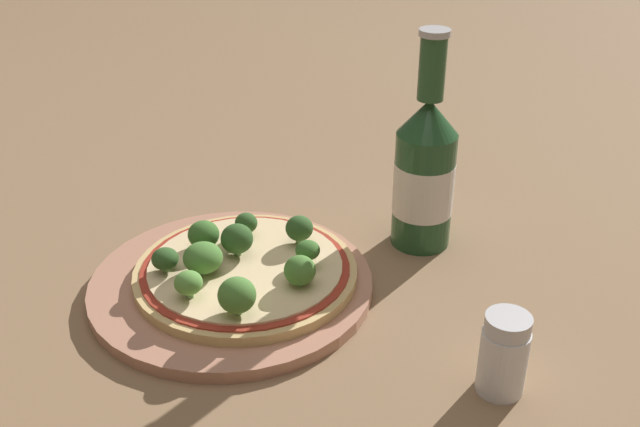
{
  "coord_description": "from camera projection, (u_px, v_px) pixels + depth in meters",
  "views": [
    {
      "loc": [
        0.45,
        -0.41,
        0.4
      ],
      "look_at": [
        0.05,
        0.06,
        0.06
      ],
      "focal_mm": 42.0,
      "sensor_mm": 36.0,
      "label": 1
    }
  ],
  "objects": [
    {
      "name": "pepper_shaker",
      "position": [
        504.0,
        354.0,
        0.57
      ],
      "size": [
        0.04,
        0.04,
        0.07
      ],
      "color": "silver",
      "rests_on": "ground_plane"
    },
    {
      "name": "ground_plane",
      "position": [
        245.0,
        274.0,
        0.72
      ],
      "size": [
        3.0,
        3.0,
        0.0
      ],
      "primitive_type": "plane",
      "color": "#846647"
    },
    {
      "name": "broccoli_floret_5",
      "position": [
        308.0,
        251.0,
        0.68
      ],
      "size": [
        0.02,
        0.02,
        0.03
      ],
      "color": "#6B8E51",
      "rests_on": "pizza"
    },
    {
      "name": "broccoli_floret_4",
      "position": [
        165.0,
        259.0,
        0.67
      ],
      "size": [
        0.02,
        0.02,
        0.02
      ],
      "color": "#6B8E51",
      "rests_on": "pizza"
    },
    {
      "name": "broccoli_floret_0",
      "position": [
        204.0,
        235.0,
        0.71
      ],
      "size": [
        0.03,
        0.03,
        0.03
      ],
      "color": "#6B8E51",
      "rests_on": "pizza"
    },
    {
      "name": "pizza",
      "position": [
        246.0,
        271.0,
        0.69
      ],
      "size": [
        0.21,
        0.21,
        0.01
      ],
      "color": "tan",
      "rests_on": "plate"
    },
    {
      "name": "broccoli_floret_6",
      "position": [
        299.0,
        228.0,
        0.72
      ],
      "size": [
        0.03,
        0.03,
        0.03
      ],
      "color": "#6B8E51",
      "rests_on": "pizza"
    },
    {
      "name": "broccoli_floret_9",
      "position": [
        246.0,
        223.0,
        0.73
      ],
      "size": [
        0.02,
        0.02,
        0.02
      ],
      "color": "#6B8E51",
      "rests_on": "pizza"
    },
    {
      "name": "broccoli_floret_1",
      "position": [
        300.0,
        270.0,
        0.65
      ],
      "size": [
        0.03,
        0.03,
        0.03
      ],
      "color": "#6B8E51",
      "rests_on": "pizza"
    },
    {
      "name": "broccoli_floret_7",
      "position": [
        202.0,
        257.0,
        0.67
      ],
      "size": [
        0.04,
        0.04,
        0.03
      ],
      "color": "#6B8E51",
      "rests_on": "pizza"
    },
    {
      "name": "broccoli_floret_2",
      "position": [
        237.0,
        295.0,
        0.62
      ],
      "size": [
        0.03,
        0.03,
        0.03
      ],
      "color": "#6B8E51",
      "rests_on": "pizza"
    },
    {
      "name": "broccoli_floret_8",
      "position": [
        188.0,
        283.0,
        0.64
      ],
      "size": [
        0.02,
        0.02,
        0.03
      ],
      "color": "#6B8E51",
      "rests_on": "pizza"
    },
    {
      "name": "plate",
      "position": [
        232.0,
        284.0,
        0.7
      ],
      "size": [
        0.26,
        0.26,
        0.01
      ],
      "color": "tan",
      "rests_on": "ground_plane"
    },
    {
      "name": "beer_bottle",
      "position": [
        425.0,
        172.0,
        0.74
      ],
      "size": [
        0.06,
        0.06,
        0.22
      ],
      "color": "#234C28",
      "rests_on": "ground_plane"
    },
    {
      "name": "broccoli_floret_3",
      "position": [
        236.0,
        238.0,
        0.7
      ],
      "size": [
        0.03,
        0.03,
        0.03
      ],
      "color": "#6B8E51",
      "rests_on": "pizza"
    }
  ]
}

